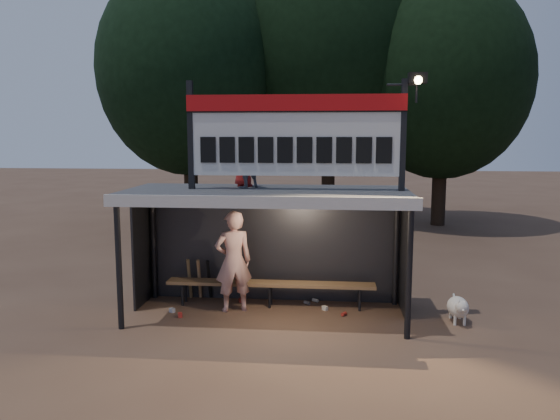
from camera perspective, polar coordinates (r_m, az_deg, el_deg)
The scene contains 13 objects.
ground at distance 10.17m, azimuth -1.36°, elevation -10.97°, with size 80.00×80.00×0.00m, color #523829.
player at distance 10.21m, azimuth -4.89°, elevation -5.35°, with size 0.69×0.46×1.90m, color silver.
child_a at distance 9.93m, azimuth -3.61°, elevation 5.09°, with size 0.47×0.37×0.97m, color slate.
child_b at distance 10.19m, azimuth -3.80°, elevation 4.99°, with size 0.44×0.29×0.90m, color #A31C19.
dugout_shelter at distance 9.96m, azimuth -1.23°, elevation -0.42°, with size 5.10×2.08×2.32m.
scoreboard_assembly at distance 9.55m, azimuth 1.92°, elevation 8.12°, with size 4.10×0.27×1.99m.
bench at distance 10.56m, azimuth -1.01°, elevation -7.78°, with size 4.00×0.35×0.48m.
tree_left at distance 20.33m, azimuth -9.54°, elevation 14.15°, with size 6.46×6.46×9.27m.
tree_mid at distance 21.24m, azimuth 5.21°, elevation 15.73°, with size 7.22×7.22×10.36m.
tree_right at distance 20.49m, azimuth 16.71°, elevation 12.97°, with size 6.08×6.08×8.72m.
dog at distance 10.22m, azimuth 18.14°, elevation -9.63°, with size 0.36×0.81×0.49m.
bats at distance 11.07m, azimuth -8.42°, elevation -7.14°, with size 0.47×0.32×0.84m.
litter at distance 10.51m, azimuth -1.24°, elevation -10.11°, with size 3.31×1.25×0.08m.
Camera 1 is at (1.15, -9.54, 3.31)m, focal length 35.00 mm.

